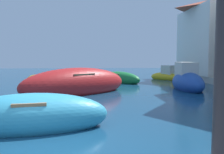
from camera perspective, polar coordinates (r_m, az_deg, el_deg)
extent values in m
plane|color=navy|center=(5.84, -17.16, -15.35)|extent=(80.00, 80.00, 0.00)
ellipsoid|color=#1E479E|center=(15.73, 17.31, -1.39)|extent=(1.79, 3.93, 1.41)
cube|color=beige|center=(15.96, 17.02, 1.80)|extent=(1.12, 1.57, 0.87)
ellipsoid|color=#B21E1E|center=(13.37, -8.29, -1.75)|extent=(6.42, 5.41, 1.83)
cube|color=brown|center=(13.32, -8.32, 0.77)|extent=(2.00, 2.08, 0.08)
ellipsoid|color=gold|center=(19.13, -16.44, -0.75)|extent=(2.98, 2.69, 0.91)
cube|color=brown|center=(19.10, -16.46, 0.19)|extent=(0.98, 1.01, 0.08)
ellipsoid|color=teal|center=(7.05, -18.44, -8.88)|extent=(4.41, 2.08, 1.30)
cube|color=brown|center=(6.97, -18.53, -5.43)|extent=(1.02, 1.27, 0.08)
ellipsoid|color=#197233|center=(19.15, 1.75, -0.38)|extent=(3.54, 3.95, 1.12)
cube|color=brown|center=(19.13, 1.75, 0.74)|extent=(1.29, 1.26, 0.08)
ellipsoid|color=gold|center=(22.00, 12.38, -0.04)|extent=(2.57, 3.03, 0.84)
cube|color=beige|center=(21.81, 12.93, 1.63)|extent=(1.11, 1.19, 0.80)
cube|color=white|center=(24.07, 24.76, 7.55)|extent=(6.16, 6.85, 5.77)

